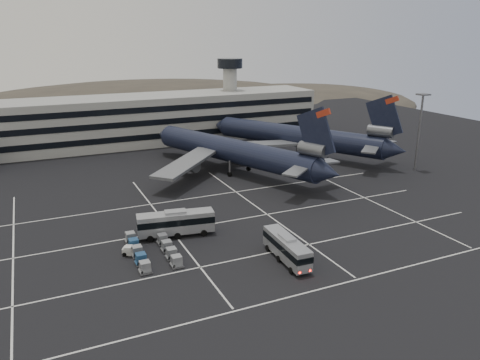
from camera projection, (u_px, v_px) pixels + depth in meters
name	position (u px, v px, depth m)	size (l,w,h in m)	color
ground	(214.00, 234.00, 76.82)	(260.00, 260.00, 0.00)	black
lane_markings	(218.00, 231.00, 77.82)	(90.00, 55.62, 0.01)	silver
terminal	(114.00, 122.00, 135.34)	(125.00, 26.00, 24.00)	gray
hills	(124.00, 124.00, 235.13)	(352.00, 180.00, 44.00)	#38332B
lightpole_right	(420.00, 122.00, 109.32)	(2.40, 2.40, 18.28)	slate
trijet_main	(235.00, 151.00, 109.29)	(44.11, 55.36, 18.08)	black
trijet_far	(301.00, 136.00, 124.51)	(34.81, 52.73, 18.08)	black
bus_near	(287.00, 247.00, 67.15)	(3.16, 10.98, 3.84)	gray
bus_far	(176.00, 222.00, 75.36)	(12.63, 4.78, 4.36)	gray
tug_b	(132.00, 250.00, 69.29)	(2.89, 2.49, 1.60)	beige
uld_cluster	(152.00, 249.00, 69.62)	(6.47, 12.83, 1.65)	#2D2D30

